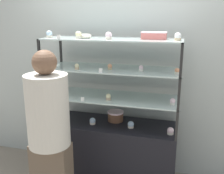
# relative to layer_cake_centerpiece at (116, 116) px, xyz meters

# --- Properties ---
(back_wall) EXTENTS (8.00, 0.05, 2.60)m
(back_wall) POSITION_rel_layer_cake_centerpiece_xyz_m (-0.02, 0.31, 0.51)
(back_wall) COLOR #A8B2AD
(back_wall) RESTS_ON ground_plane
(display_base) EXTENTS (1.44, 0.52, 0.73)m
(display_base) POSITION_rel_layer_cake_centerpiece_xyz_m (-0.02, -0.09, -0.42)
(display_base) COLOR black
(display_base) RESTS_ON ground_plane
(display_riser_lower) EXTENTS (1.44, 0.52, 0.31)m
(display_riser_lower) POSITION_rel_layer_cake_centerpiece_xyz_m (-0.02, -0.09, 0.24)
(display_riser_lower) COLOR black
(display_riser_lower) RESTS_ON display_base
(display_riser_middle) EXTENTS (1.44, 0.52, 0.31)m
(display_riser_middle) POSITION_rel_layer_cake_centerpiece_xyz_m (-0.02, -0.09, 0.55)
(display_riser_middle) COLOR black
(display_riser_middle) RESTS_ON display_riser_lower
(display_riser_upper) EXTENTS (1.44, 0.52, 0.31)m
(display_riser_upper) POSITION_rel_layer_cake_centerpiece_xyz_m (-0.02, -0.09, 0.87)
(display_riser_upper) COLOR black
(display_riser_upper) RESTS_ON display_riser_middle
(layer_cake_centerpiece) EXTENTS (0.18, 0.18, 0.11)m
(layer_cake_centerpiece) POSITION_rel_layer_cake_centerpiece_xyz_m (0.00, 0.00, 0.00)
(layer_cake_centerpiece) COLOR brown
(layer_cake_centerpiece) RESTS_ON display_base
(sheet_cake_frosted) EXTENTS (0.25, 0.15, 0.07)m
(sheet_cake_frosted) POSITION_rel_layer_cake_centerpiece_xyz_m (0.41, -0.06, 0.92)
(sheet_cake_frosted) COLOR #C66660
(sheet_cake_frosted) RESTS_ON display_riser_upper
(cupcake_0) EXTENTS (0.07, 0.07, 0.07)m
(cupcake_0) POSITION_rel_layer_cake_centerpiece_xyz_m (-0.67, -0.21, -0.02)
(cupcake_0) COLOR #CCB28C
(cupcake_0) RESTS_ON display_base
(cupcake_1) EXTENTS (0.07, 0.07, 0.07)m
(cupcake_1) POSITION_rel_layer_cake_centerpiece_xyz_m (-0.22, -0.16, -0.02)
(cupcake_1) COLOR beige
(cupcake_1) RESTS_ON display_base
(cupcake_2) EXTENTS (0.07, 0.07, 0.07)m
(cupcake_2) POSITION_rel_layer_cake_centerpiece_xyz_m (0.21, -0.15, -0.02)
(cupcake_2) COLOR beige
(cupcake_2) RESTS_ON display_base
(cupcake_3) EXTENTS (0.07, 0.07, 0.07)m
(cupcake_3) POSITION_rel_layer_cake_centerpiece_xyz_m (0.63, -0.20, -0.02)
(cupcake_3) COLOR beige
(cupcake_3) RESTS_ON display_base
(price_tag_0) EXTENTS (0.04, 0.00, 0.04)m
(price_tag_0) POSITION_rel_layer_cake_centerpiece_xyz_m (-0.46, -0.33, -0.04)
(price_tag_0) COLOR white
(price_tag_0) RESTS_ON display_base
(cupcake_4) EXTENTS (0.05, 0.05, 0.07)m
(cupcake_4) POSITION_rel_layer_cake_centerpiece_xyz_m (-0.70, -0.22, 0.29)
(cupcake_4) COLOR white
(cupcake_4) RESTS_ON display_riser_lower
(cupcake_5) EXTENTS (0.05, 0.05, 0.07)m
(cupcake_5) POSITION_rel_layer_cake_centerpiece_xyz_m (-0.02, -0.21, 0.29)
(cupcake_5) COLOR #CCB28C
(cupcake_5) RESTS_ON display_riser_lower
(cupcake_6) EXTENTS (0.05, 0.05, 0.07)m
(cupcake_6) POSITION_rel_layer_cake_centerpiece_xyz_m (0.63, -0.19, 0.29)
(cupcake_6) COLOR white
(cupcake_6) RESTS_ON display_riser_lower
(price_tag_1) EXTENTS (0.04, 0.00, 0.04)m
(price_tag_1) POSITION_rel_layer_cake_centerpiece_xyz_m (-0.27, -0.33, 0.28)
(price_tag_1) COLOR white
(price_tag_1) RESTS_ON display_riser_lower
(cupcake_7) EXTENTS (0.05, 0.05, 0.06)m
(cupcake_7) POSITION_rel_layer_cake_centerpiece_xyz_m (-0.67, -0.18, 0.60)
(cupcake_7) COLOR beige
(cupcake_7) RESTS_ON display_riser_middle
(cupcake_8) EXTENTS (0.05, 0.05, 0.06)m
(cupcake_8) POSITION_rel_layer_cake_centerpiece_xyz_m (-0.36, -0.23, 0.60)
(cupcake_8) COLOR #CCB28C
(cupcake_8) RESTS_ON display_riser_middle
(cupcake_9) EXTENTS (0.05, 0.05, 0.06)m
(cupcake_9) POSITION_rel_layer_cake_centerpiece_xyz_m (-0.02, -0.15, 0.60)
(cupcake_9) COLOR #CCB28C
(cupcake_9) RESTS_ON display_riser_middle
(cupcake_10) EXTENTS (0.05, 0.05, 0.06)m
(cupcake_10) POSITION_rel_layer_cake_centerpiece_xyz_m (0.30, -0.15, 0.60)
(cupcake_10) COLOR white
(cupcake_10) RESTS_ON display_riser_middle
(cupcake_11) EXTENTS (0.05, 0.05, 0.06)m
(cupcake_11) POSITION_rel_layer_cake_centerpiece_xyz_m (0.66, -0.20, 0.60)
(cupcake_11) COLOR beige
(cupcake_11) RESTS_ON display_riser_middle
(price_tag_2) EXTENTS (0.04, 0.00, 0.04)m
(price_tag_2) POSITION_rel_layer_cake_centerpiece_xyz_m (-0.07, -0.33, 0.59)
(price_tag_2) COLOR white
(price_tag_2) RESTS_ON display_riser_middle
(cupcake_12) EXTENTS (0.06, 0.06, 0.07)m
(cupcake_12) POSITION_rel_layer_cake_centerpiece_xyz_m (-0.69, -0.17, 0.92)
(cupcake_12) COLOR beige
(cupcake_12) RESTS_ON display_riser_upper
(cupcake_13) EXTENTS (0.06, 0.06, 0.07)m
(cupcake_13) POSITION_rel_layer_cake_centerpiece_xyz_m (-0.35, -0.19, 0.92)
(cupcake_13) COLOR beige
(cupcake_13) RESTS_ON display_riser_upper
(cupcake_14) EXTENTS (0.06, 0.06, 0.07)m
(cupcake_14) POSITION_rel_layer_cake_centerpiece_xyz_m (-0.02, -0.21, 0.92)
(cupcake_14) COLOR beige
(cupcake_14) RESTS_ON display_riser_upper
(cupcake_15) EXTENTS (0.06, 0.06, 0.07)m
(cupcake_15) POSITION_rel_layer_cake_centerpiece_xyz_m (0.64, -0.16, 0.92)
(cupcake_15) COLOR #CCB28C
(cupcake_15) RESTS_ON display_riser_upper
(price_tag_3) EXTENTS (0.04, 0.00, 0.04)m
(price_tag_3) POSITION_rel_layer_cake_centerpiece_xyz_m (-0.50, -0.33, 0.91)
(price_tag_3) COLOR white
(price_tag_3) RESTS_ON display_riser_upper
(donut_glazed) EXTENTS (0.13, 0.13, 0.04)m
(donut_glazed) POSITION_rel_layer_cake_centerpiece_xyz_m (-0.30, -0.12, 0.91)
(donut_glazed) COLOR #EFE5CC
(donut_glazed) RESTS_ON display_riser_upper
(customer_figure) EXTENTS (0.38, 0.38, 1.63)m
(customer_figure) POSITION_rel_layer_cake_centerpiece_xyz_m (-0.43, -0.76, 0.08)
(customer_figure) COLOR brown
(customer_figure) RESTS_ON ground_plane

